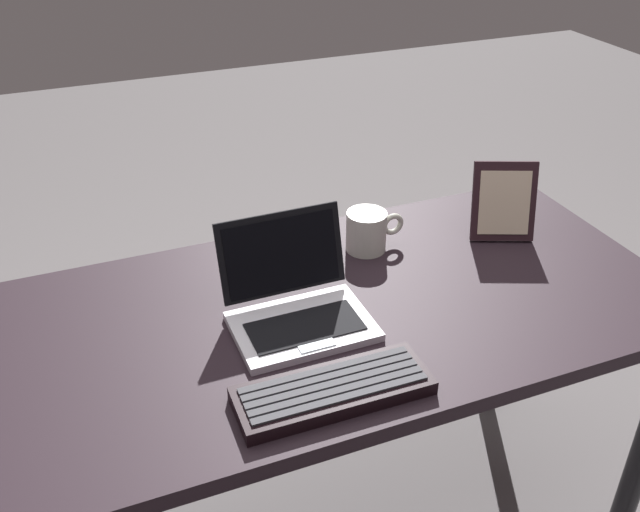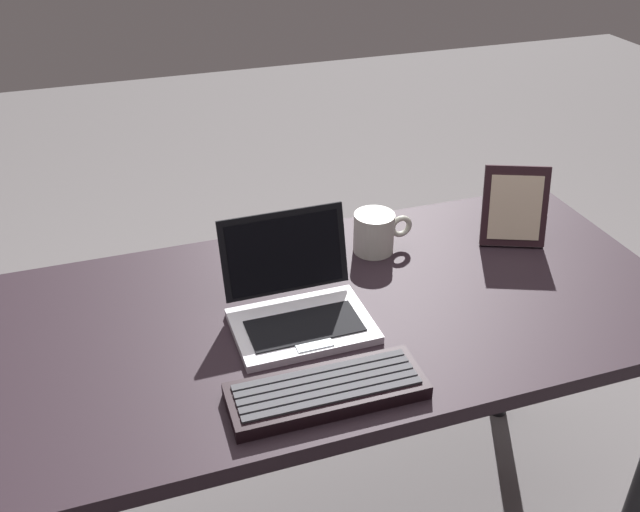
{
  "view_description": "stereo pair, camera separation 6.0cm",
  "coord_description": "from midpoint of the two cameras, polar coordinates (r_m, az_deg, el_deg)",
  "views": [
    {
      "loc": [
        -0.4,
        -1.03,
        1.54
      ],
      "look_at": [
        -0.0,
        -0.06,
        0.89
      ],
      "focal_mm": 39.35,
      "sensor_mm": 36.0,
      "label": 1
    },
    {
      "loc": [
        -0.34,
        -1.05,
        1.54
      ],
      "look_at": [
        -0.0,
        -0.06,
        0.89
      ],
      "focal_mm": 39.35,
      "sensor_mm": 36.0,
      "label": 2
    }
  ],
  "objects": [
    {
      "name": "photo_frame",
      "position": [
        1.62,
        16.59,
        3.84
      ],
      "size": [
        0.15,
        0.11,
        0.18
      ],
      "color": "black",
      "rests_on": "desk"
    },
    {
      "name": "laptop_front",
      "position": [
        1.32,
        -0.58,
        -3.93
      ],
      "size": [
        0.26,
        0.23,
        0.19
      ],
      "color": "silver",
      "rests_on": "desk"
    },
    {
      "name": "coffee_mug",
      "position": [
        1.54,
        5.6,
        1.91
      ],
      "size": [
        0.14,
        0.09,
        0.09
      ],
      "color": "silver",
      "rests_on": "desk"
    },
    {
      "name": "desk",
      "position": [
        1.42,
        0.66,
        -7.36
      ],
      "size": [
        1.48,
        0.67,
        0.73
      ],
      "color": "black",
      "rests_on": "ground"
    },
    {
      "name": "external_keyboard",
      "position": [
        1.17,
        2.03,
        -10.9
      ],
      "size": [
        0.33,
        0.12,
        0.03
      ],
      "color": "black",
      "rests_on": "desk"
    }
  ]
}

